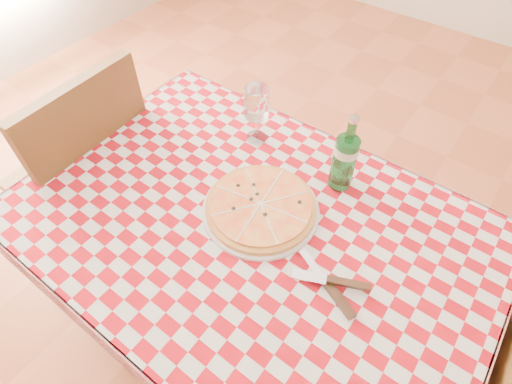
# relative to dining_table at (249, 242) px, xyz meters

# --- Properties ---
(dining_table) EXTENTS (1.20, 0.80, 0.75)m
(dining_table) POSITION_rel_dining_table_xyz_m (0.00, 0.00, 0.00)
(dining_table) COLOR brown
(dining_table) RESTS_ON ground
(tablecloth) EXTENTS (1.30, 0.90, 0.01)m
(tablecloth) POSITION_rel_dining_table_xyz_m (0.00, 0.00, 0.09)
(tablecloth) COLOR maroon
(tablecloth) RESTS_ON dining_table
(chair_far) EXTENTS (0.46, 0.46, 0.98)m
(chair_far) POSITION_rel_dining_table_xyz_m (-0.72, -0.05, -0.10)
(chair_far) COLOR brown
(chair_far) RESTS_ON ground
(pizza_plate) EXTENTS (0.38, 0.38, 0.04)m
(pizza_plate) POSITION_rel_dining_table_xyz_m (0.00, 0.05, 0.12)
(pizza_plate) COLOR #BD873F
(pizza_plate) RESTS_ON tablecloth
(water_bottle) EXTENTS (0.08, 0.08, 0.25)m
(water_bottle) POSITION_rel_dining_table_xyz_m (0.13, 0.28, 0.22)
(water_bottle) COLOR #196729
(water_bottle) RESTS_ON tablecloth
(wine_glass) EXTENTS (0.08, 0.08, 0.20)m
(wine_glass) POSITION_rel_dining_table_xyz_m (-0.19, 0.29, 0.20)
(wine_glass) COLOR white
(wine_glass) RESTS_ON tablecloth
(cutlery) EXTENTS (0.28, 0.24, 0.03)m
(cutlery) POSITION_rel_dining_table_xyz_m (0.26, -0.03, 0.11)
(cutlery) COLOR silver
(cutlery) RESTS_ON tablecloth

